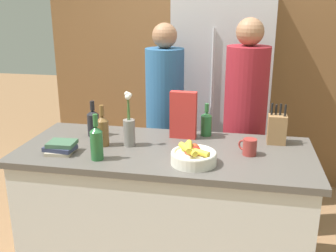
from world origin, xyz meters
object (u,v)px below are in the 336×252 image
Objects in this scene: knife_block at (277,129)px; person_in_blue at (245,119)px; cereal_box at (183,115)px; bottle_vinegar at (97,142)px; bottle_wine at (103,130)px; bottle_water at (93,122)px; person_at_sink at (165,114)px; refrigerator at (221,96)px; fruit_bowl at (193,155)px; book_stack at (61,147)px; flower_vase at (129,128)px; coffee_mug at (249,147)px; bottle_oil at (206,123)px.

person_in_blue reaches higher than knife_block.
cereal_box is 0.58m from person_in_blue.
bottle_vinegar is 0.16× the size of person_in_blue.
bottle_wine is 1.09× the size of bottle_water.
refrigerator is at bearing 68.13° from person_at_sink.
refrigerator is at bearing 80.28° from cereal_box.
person_at_sink reaches higher than fruit_bowl.
fruit_bowl reaches higher than book_stack.
knife_block is at bearing 24.83° from bottle_vinegar.
flower_vase is at bearing -121.20° from person_in_blue.
cereal_box is at bearing 6.80° from bottle_water.
fruit_bowl is at bearing -73.74° from cereal_box.
cereal_box is at bearing 31.44° from book_stack.
coffee_mug is 1.06m from bottle_water.
cereal_box reaches higher than knife_block.
bottle_water is (-1.22, -0.08, -0.00)m from knife_block.
refrigerator is at bearing 55.52° from bottle_water.
book_stack is 0.71× the size of bottle_wine.
person_in_blue is (1.02, 0.47, -0.06)m from bottle_water.
coffee_mug is 0.64m from person_in_blue.
bottle_oil is at bearing 32.68° from flower_vase.
coffee_mug is at bearing -28.48° from cereal_box.
person_in_blue is at bearing 44.55° from cereal_box.
fruit_bowl is 0.56m from bottle_vinegar.
person_at_sink is at bearing 149.08° from knife_block.
bottle_water reaches higher than bottle_oil.
fruit_bowl is 1.01m from person_at_sink.
cereal_box reaches higher than coffee_mug.
knife_block is 2.34× the size of coffee_mug.
refrigerator is 7.46× the size of fruit_bowl.
bottle_wine is (0.21, 0.17, 0.07)m from book_stack.
person_at_sink is (-0.84, 0.50, -0.09)m from knife_block.
bottle_oil is at bearing 27.80° from cereal_box.
fruit_bowl is at bearing -25.87° from flower_vase.
bottle_vinegar is at bearing -87.72° from person_at_sink.
bottle_oil is 0.85× the size of bottle_wine.
cereal_box is at bearing 106.26° from fruit_bowl.
bottle_wine is (-0.05, 0.23, -0.00)m from bottle_vinegar.
person_in_blue reaches higher than fruit_bowl.
book_stack is at bearing -120.07° from refrigerator.
person_in_blue is (0.26, 0.32, -0.05)m from bottle_oil.
refrigerator is 17.21× the size of coffee_mug.
refrigerator is at bearing 125.90° from person_in_blue.
refrigerator is 1.16m from knife_block.
refrigerator is 7.36× the size of knife_block.
cereal_box is 0.62m from bottle_water.
knife_block is 1.37m from book_stack.
bottle_oil is (-0.04, -1.01, 0.04)m from refrigerator.
bottle_oil is at bearing -34.98° from person_at_sink.
person_in_blue reaches higher than bottle_wine.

